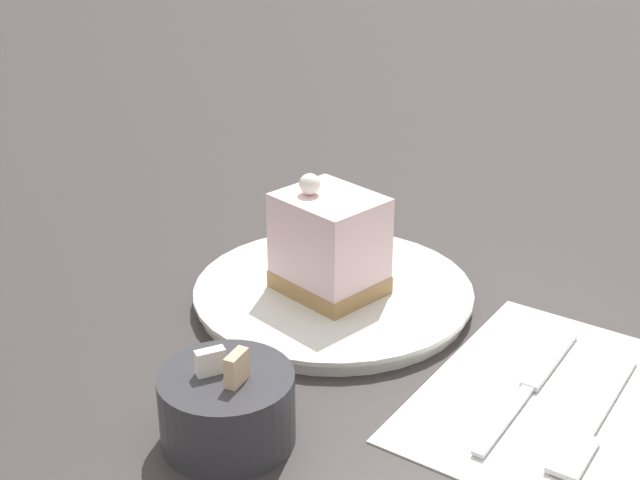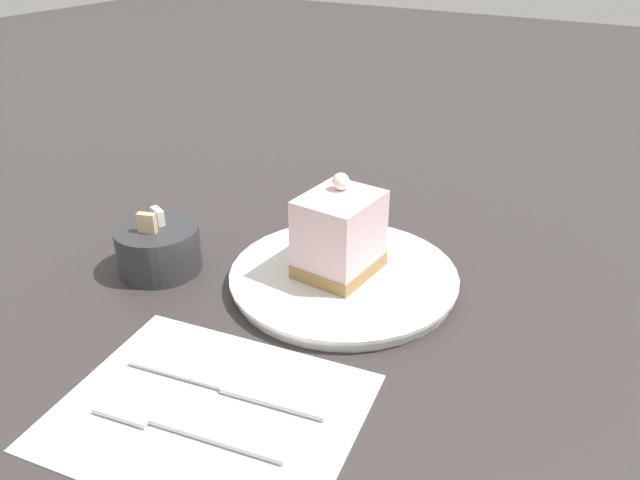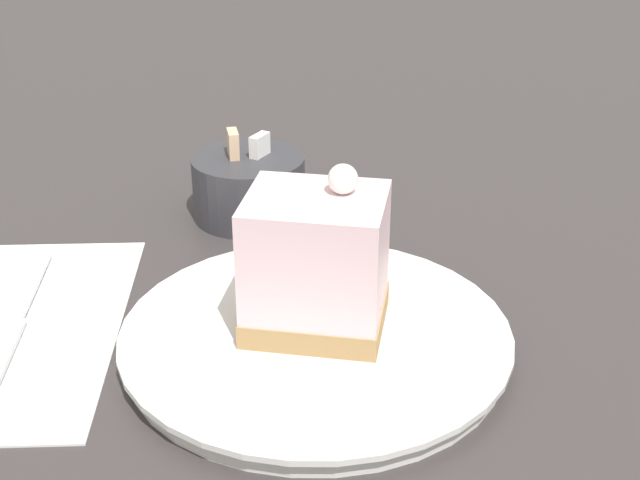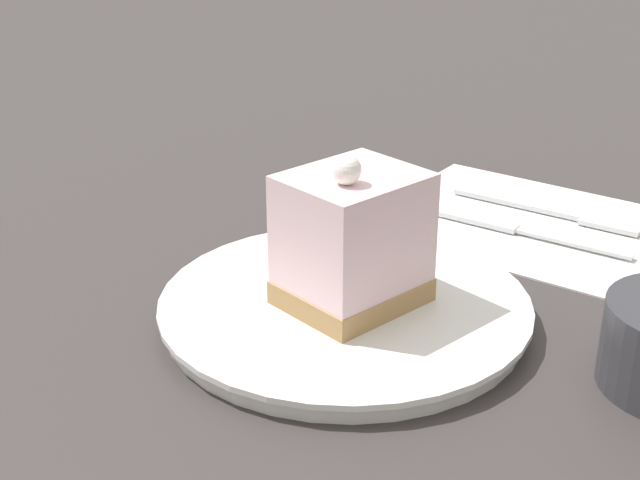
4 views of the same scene
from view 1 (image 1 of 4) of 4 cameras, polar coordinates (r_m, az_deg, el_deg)
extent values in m
plane|color=#383333|center=(0.78, 2.16, -4.59)|extent=(4.00, 4.00, 0.00)
cylinder|color=silver|center=(0.79, 0.83, -3.54)|extent=(0.24, 0.24, 0.02)
cylinder|color=silver|center=(0.79, 0.84, -3.17)|extent=(0.25, 0.25, 0.00)
cube|color=#AD8451|center=(0.78, 0.60, -2.69)|extent=(0.09, 0.08, 0.02)
cube|color=silver|center=(0.76, 0.62, 0.27)|extent=(0.09, 0.08, 0.07)
sphere|color=white|center=(0.74, -0.66, 3.60)|extent=(0.02, 0.02, 0.02)
cube|color=white|center=(0.68, 15.26, -10.04)|extent=(0.22, 0.27, 0.00)
cube|color=silver|center=(0.70, 18.04, -9.39)|extent=(0.03, 0.12, 0.00)
cube|color=silver|center=(0.63, 15.88, -13.10)|extent=(0.03, 0.05, 0.00)
cube|color=silver|center=(0.73, 14.50, -7.37)|extent=(0.03, 0.09, 0.00)
cube|color=silver|center=(0.65, 11.70, -11.17)|extent=(0.02, 0.09, 0.00)
cylinder|color=#333338|center=(0.62, -5.95, -10.64)|extent=(0.09, 0.09, 0.05)
cube|color=#D8B28C|center=(0.59, -5.35, -8.24)|extent=(0.01, 0.02, 0.02)
cube|color=white|center=(0.60, -7.02, -7.82)|extent=(0.02, 0.02, 0.02)
camera|label=2|loc=(0.79, 48.22, 15.58)|focal=35.00mm
camera|label=3|loc=(1.12, 16.16, 20.61)|focal=50.00mm
camera|label=4|loc=(0.87, -37.25, 13.94)|focal=50.00mm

